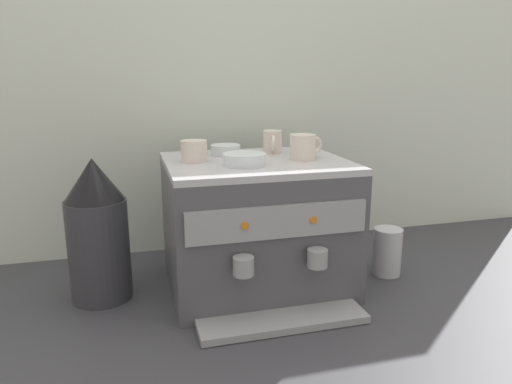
{
  "coord_description": "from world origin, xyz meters",
  "views": [
    {
      "loc": [
        -0.37,
        -1.37,
        0.66
      ],
      "look_at": [
        0.0,
        0.0,
        0.3
      ],
      "focal_mm": 33.41,
      "sensor_mm": 36.0,
      "label": 1
    }
  ],
  "objects_px": {
    "ceramic_cup_1": "(272,142)",
    "ceramic_bowl_0": "(244,160)",
    "ceramic_cup_2": "(304,147)",
    "coffee_grinder": "(98,231)",
    "ceramic_cup_0": "(194,151)",
    "ceramic_bowl_1": "(226,150)",
    "milk_pitcher": "(387,251)",
    "espresso_machine": "(256,224)"
  },
  "relations": [
    {
      "from": "ceramic_cup_1",
      "to": "ceramic_bowl_0",
      "type": "xyz_separation_m",
      "value": [
        -0.14,
        -0.19,
        -0.02
      ]
    },
    {
      "from": "ceramic_cup_2",
      "to": "coffee_grinder",
      "type": "relative_size",
      "value": 0.27
    },
    {
      "from": "ceramic_cup_0",
      "to": "ceramic_bowl_1",
      "type": "bearing_deg",
      "value": 36.99
    },
    {
      "from": "ceramic_cup_2",
      "to": "ceramic_bowl_1",
      "type": "height_order",
      "value": "ceramic_cup_2"
    },
    {
      "from": "ceramic_cup_2",
      "to": "milk_pitcher",
      "type": "bearing_deg",
      "value": -3.83
    },
    {
      "from": "espresso_machine",
      "to": "ceramic_bowl_1",
      "type": "relative_size",
      "value": 5.87
    },
    {
      "from": "coffee_grinder",
      "to": "ceramic_cup_2",
      "type": "bearing_deg",
      "value": -4.71
    },
    {
      "from": "ceramic_bowl_0",
      "to": "ceramic_bowl_1",
      "type": "height_order",
      "value": "ceramic_bowl_0"
    },
    {
      "from": "ceramic_bowl_0",
      "to": "ceramic_bowl_1",
      "type": "xyz_separation_m",
      "value": [
        -0.02,
        0.18,
        -0.0
      ]
    },
    {
      "from": "ceramic_cup_1",
      "to": "ceramic_bowl_1",
      "type": "height_order",
      "value": "ceramic_cup_1"
    },
    {
      "from": "ceramic_cup_1",
      "to": "ceramic_bowl_1",
      "type": "relative_size",
      "value": 1.04
    },
    {
      "from": "ceramic_cup_0",
      "to": "ceramic_bowl_1",
      "type": "distance_m",
      "value": 0.14
    },
    {
      "from": "ceramic_cup_0",
      "to": "milk_pitcher",
      "type": "bearing_deg",
      "value": -6.69
    },
    {
      "from": "espresso_machine",
      "to": "ceramic_cup_0",
      "type": "xyz_separation_m",
      "value": [
        -0.18,
        0.03,
        0.24
      ]
    },
    {
      "from": "espresso_machine",
      "to": "coffee_grinder",
      "type": "distance_m",
      "value": 0.48
    },
    {
      "from": "ceramic_cup_1",
      "to": "milk_pitcher",
      "type": "height_order",
      "value": "ceramic_cup_1"
    },
    {
      "from": "ceramic_bowl_1",
      "to": "coffee_grinder",
      "type": "height_order",
      "value": "ceramic_bowl_1"
    },
    {
      "from": "espresso_machine",
      "to": "ceramic_cup_0",
      "type": "height_order",
      "value": "ceramic_cup_0"
    },
    {
      "from": "ceramic_cup_2",
      "to": "ceramic_cup_1",
      "type": "bearing_deg",
      "value": 111.11
    },
    {
      "from": "espresso_machine",
      "to": "milk_pitcher",
      "type": "bearing_deg",
      "value": -5.4
    },
    {
      "from": "espresso_machine",
      "to": "ceramic_cup_1",
      "type": "relative_size",
      "value": 5.64
    },
    {
      "from": "espresso_machine",
      "to": "ceramic_bowl_0",
      "type": "height_order",
      "value": "ceramic_bowl_0"
    },
    {
      "from": "ceramic_cup_1",
      "to": "ceramic_cup_2",
      "type": "distance_m",
      "value": 0.15
    },
    {
      "from": "coffee_grinder",
      "to": "milk_pitcher",
      "type": "distance_m",
      "value": 0.93
    },
    {
      "from": "ceramic_cup_0",
      "to": "ceramic_bowl_1",
      "type": "xyz_separation_m",
      "value": [
        0.11,
        0.09,
        -0.02
      ]
    },
    {
      "from": "ceramic_cup_2",
      "to": "ceramic_bowl_0",
      "type": "bearing_deg",
      "value": -167.2
    },
    {
      "from": "ceramic_cup_2",
      "to": "milk_pitcher",
      "type": "xyz_separation_m",
      "value": [
        0.3,
        -0.02,
        -0.36
      ]
    },
    {
      "from": "ceramic_cup_0",
      "to": "ceramic_bowl_1",
      "type": "relative_size",
      "value": 1.19
    },
    {
      "from": "ceramic_bowl_0",
      "to": "ceramic_cup_1",
      "type": "bearing_deg",
      "value": 52.85
    },
    {
      "from": "coffee_grinder",
      "to": "milk_pitcher",
      "type": "xyz_separation_m",
      "value": [
        0.92,
        -0.07,
        -0.13
      ]
    },
    {
      "from": "ceramic_cup_2",
      "to": "espresso_machine",
      "type": "bearing_deg",
      "value": 171.34
    },
    {
      "from": "milk_pitcher",
      "to": "espresso_machine",
      "type": "bearing_deg",
      "value": 174.6
    },
    {
      "from": "ceramic_cup_2",
      "to": "coffee_grinder",
      "type": "distance_m",
      "value": 0.66
    },
    {
      "from": "coffee_grinder",
      "to": "milk_pitcher",
      "type": "height_order",
      "value": "coffee_grinder"
    },
    {
      "from": "ceramic_cup_0",
      "to": "ceramic_cup_1",
      "type": "relative_size",
      "value": 1.14
    },
    {
      "from": "milk_pitcher",
      "to": "coffee_grinder",
      "type": "bearing_deg",
      "value": 175.57
    },
    {
      "from": "ceramic_bowl_1",
      "to": "ceramic_cup_0",
      "type": "bearing_deg",
      "value": -143.01
    },
    {
      "from": "ceramic_bowl_0",
      "to": "milk_pitcher",
      "type": "bearing_deg",
      "value": 2.85
    },
    {
      "from": "ceramic_cup_1",
      "to": "ceramic_bowl_0",
      "type": "relative_size",
      "value": 0.8
    },
    {
      "from": "espresso_machine",
      "to": "ceramic_cup_0",
      "type": "relative_size",
      "value": 4.93
    },
    {
      "from": "espresso_machine",
      "to": "coffee_grinder",
      "type": "xyz_separation_m",
      "value": [
        -0.47,
        0.03,
        0.01
      ]
    },
    {
      "from": "ceramic_cup_0",
      "to": "coffee_grinder",
      "type": "bearing_deg",
      "value": -179.51
    }
  ]
}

